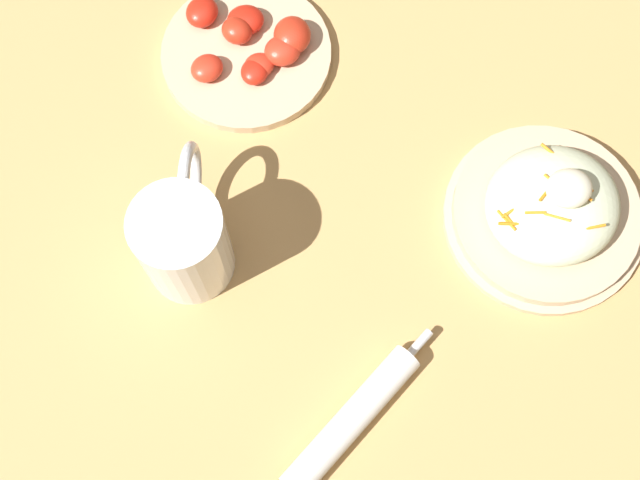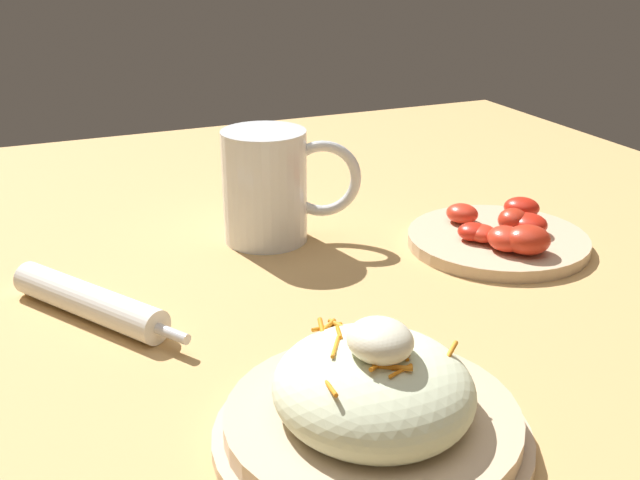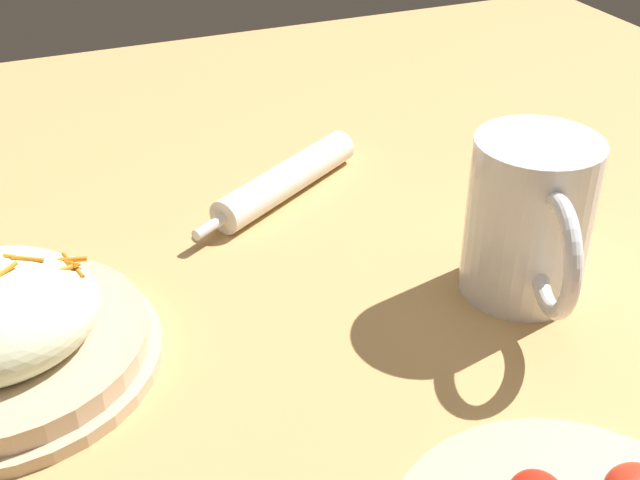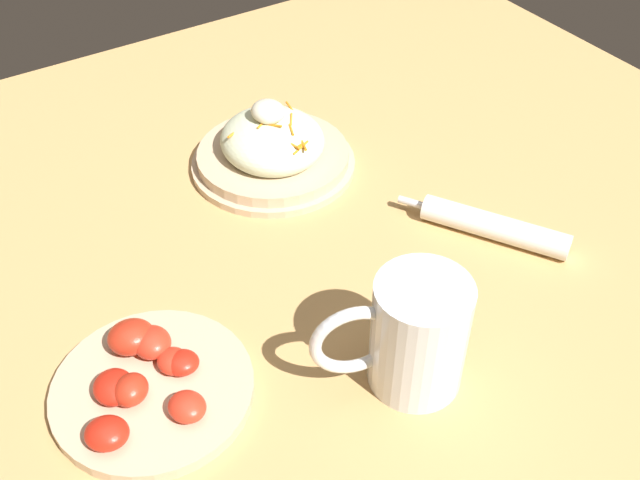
% 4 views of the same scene
% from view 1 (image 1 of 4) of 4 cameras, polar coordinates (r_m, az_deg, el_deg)
% --- Properties ---
extents(ground_plane, '(1.43, 1.43, 0.00)m').
position_cam_1_polar(ground_plane, '(1.00, -0.21, 0.16)').
color(ground_plane, tan).
extents(salad_plate, '(0.23, 0.23, 0.10)m').
position_cam_1_polar(salad_plate, '(1.01, 14.89, 1.95)').
color(salad_plate, '#D1B28E').
rests_on(salad_plate, ground_plane).
extents(beer_mug, '(0.10, 0.16, 0.13)m').
position_cam_1_polar(beer_mug, '(0.94, -8.91, -0.21)').
color(beer_mug, white).
rests_on(beer_mug, ground_plane).
extents(napkin_roll, '(0.20, 0.14, 0.03)m').
position_cam_1_polar(napkin_roll, '(0.93, 2.12, -11.76)').
color(napkin_roll, white).
rests_on(napkin_roll, ground_plane).
extents(tomato_plate, '(0.21, 0.21, 0.05)m').
position_cam_1_polar(tomato_plate, '(1.09, -4.74, 12.41)').
color(tomato_plate, '#D1B28E').
rests_on(tomato_plate, ground_plane).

